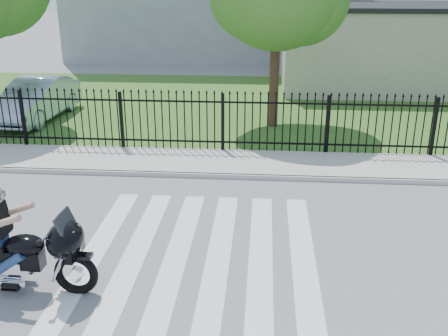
{
  "coord_description": "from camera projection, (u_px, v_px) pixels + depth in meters",
  "views": [
    {
      "loc": [
        1.18,
        -8.65,
        5.1
      ],
      "look_at": [
        0.34,
        2.12,
        1.0
      ],
      "focal_mm": 42.0,
      "sensor_mm": 36.0,
      "label": 1
    }
  ],
  "objects": [
    {
      "name": "iron_fence",
      "position": [
        223.0,
        124.0,
        15.24
      ],
      "size": [
        26.0,
        0.04,
        1.8
      ],
      "color": "black",
      "rests_on": "ground"
    },
    {
      "name": "ground",
      "position": [
        198.0,
        256.0,
        9.96
      ],
      "size": [
        120.0,
        120.0,
        0.0
      ],
      "primitive_type": "plane",
      "color": "slate",
      "rests_on": "ground"
    },
    {
      "name": "sidewalk",
      "position": [
        220.0,
        163.0,
        14.6
      ],
      "size": [
        40.0,
        2.0,
        0.12
      ],
      "primitive_type": "cube",
      "color": "#ADAAA3",
      "rests_on": "ground"
    },
    {
      "name": "building_low",
      "position": [
        394.0,
        49.0,
        23.75
      ],
      "size": [
        10.0,
        6.0,
        3.5
      ],
      "primitive_type": "cube",
      "color": "beige",
      "rests_on": "ground"
    },
    {
      "name": "curb",
      "position": [
        217.0,
        176.0,
        13.67
      ],
      "size": [
        40.0,
        0.12,
        0.12
      ],
      "primitive_type": "cube",
      "color": "#ADAAA3",
      "rests_on": "ground"
    },
    {
      "name": "crosswalk",
      "position": [
        198.0,
        256.0,
        9.96
      ],
      "size": [
        5.0,
        5.5,
        0.01
      ],
      "primitive_type": null,
      "color": "silver",
      "rests_on": "ground"
    },
    {
      "name": "grass_strip",
      "position": [
        235.0,
        104.0,
        21.15
      ],
      "size": [
        40.0,
        12.0,
        0.02
      ],
      "primitive_type": "cube",
      "color": "#2F5E20",
      "rests_on": "ground"
    },
    {
      "name": "parked_car",
      "position": [
        36.0,
        100.0,
        18.73
      ],
      "size": [
        1.87,
        4.54,
        1.46
      ],
      "primitive_type": "imported",
      "rotation": [
        0.0,
        0.0,
        -0.07
      ],
      "color": "#9DB1C5",
      "rests_on": "grass_strip"
    },
    {
      "name": "motorcycle_rider",
      "position": [
        6.0,
        248.0,
        8.67
      ],
      "size": [
        2.92,
        0.89,
        1.93
      ],
      "rotation": [
        0.0,
        0.0,
        -0.02
      ],
      "color": "black",
      "rests_on": "ground"
    },
    {
      "name": "building_low_roof",
      "position": [
        399.0,
        6.0,
        23.09
      ],
      "size": [
        10.2,
        6.2,
        0.2
      ],
      "primitive_type": "cube",
      "color": "black",
      "rests_on": "building_low"
    }
  ]
}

